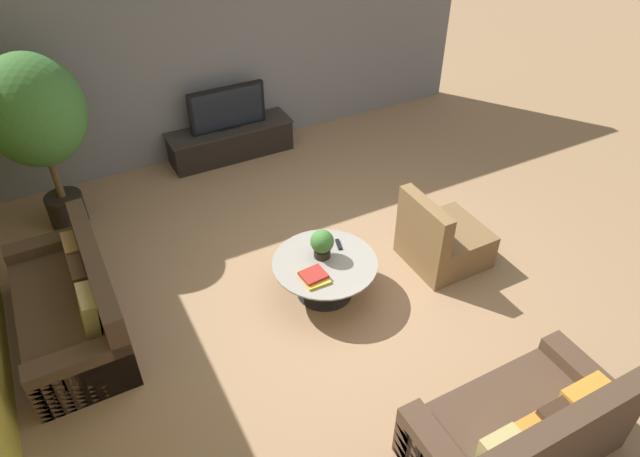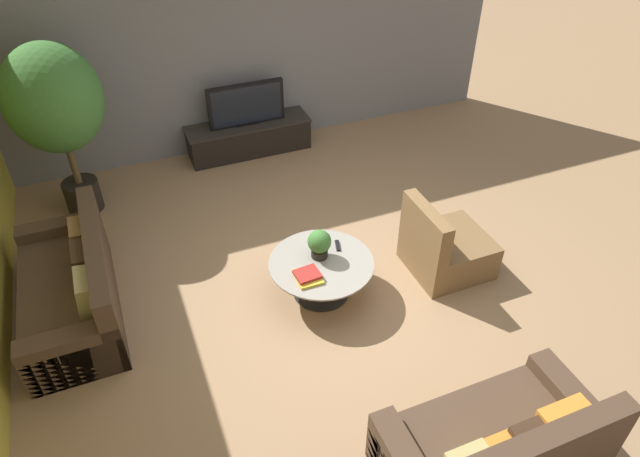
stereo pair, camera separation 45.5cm
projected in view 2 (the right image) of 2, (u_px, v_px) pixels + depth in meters
The scene contains 12 objects.
ground_plane at pixel (340, 281), 6.01m from camera, with size 24.00×24.00×0.00m, color #9E7A56.
back_wall_stone at pixel (242, 38), 7.46m from camera, with size 7.40×0.12×3.00m, color slate.
media_console at pixel (249, 137), 7.98m from camera, with size 1.71×0.50×0.44m.
television at pixel (246, 105), 7.67m from camera, with size 1.04×0.13×0.58m.
coffee_table at pixel (321, 271), 5.70m from camera, with size 1.05×1.05×0.41m.
couch_by_wall at pixel (74, 290), 5.49m from camera, with size 0.84×1.86×0.84m.
couch_near_entry at pixel (495, 449), 4.18m from camera, with size 1.62×0.84×0.84m.
armchair_wicker at pixel (444, 249), 6.00m from camera, with size 0.80×0.76×0.86m.
potted_palm_tall at pixel (54, 104), 6.17m from camera, with size 1.05×1.05×2.07m.
potted_plant_tabletop at pixel (319, 243), 5.60m from camera, with size 0.24×0.24×0.31m.
book_stack at pixel (308, 276), 5.44m from camera, with size 0.25×0.28×0.06m.
remote_black at pixel (337, 246), 5.82m from camera, with size 0.04×0.16×0.02m, color black.
Camera 2 is at (-1.86, -3.98, 4.15)m, focal length 32.00 mm.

